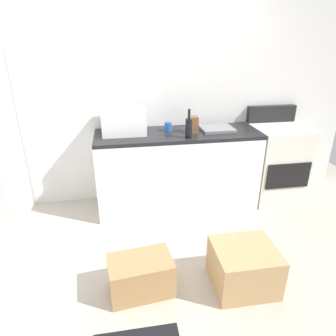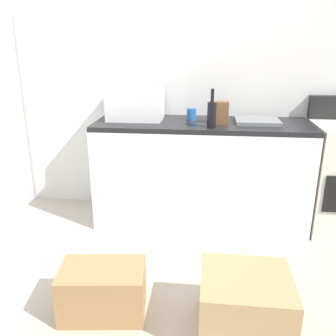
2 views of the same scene
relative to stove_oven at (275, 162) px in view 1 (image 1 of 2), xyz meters
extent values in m
plane|color=#B2A899|center=(-1.52, -1.21, -0.47)|extent=(6.00, 6.00, 0.00)
cube|color=silver|center=(-1.52, 0.34, 0.83)|extent=(5.00, 0.10, 2.60)
cube|color=white|center=(-1.22, -0.01, -0.04)|extent=(1.80, 0.60, 0.86)
cube|color=black|center=(-1.22, -0.01, 0.41)|extent=(1.80, 0.60, 0.04)
cube|color=silver|center=(0.00, -0.01, -0.02)|extent=(0.60, 0.60, 0.90)
cube|color=black|center=(0.00, -0.31, -0.05)|extent=(0.52, 0.02, 0.30)
cube|color=black|center=(0.00, 0.25, 0.53)|extent=(0.60, 0.08, 0.20)
cube|color=white|center=(-1.80, 0.06, 0.57)|extent=(0.46, 0.34, 0.27)
cube|color=slate|center=(-0.77, 0.03, 0.45)|extent=(0.36, 0.32, 0.03)
cylinder|color=black|center=(-1.15, -0.21, 0.53)|extent=(0.07, 0.07, 0.20)
cylinder|color=black|center=(-1.15, -0.21, 0.68)|extent=(0.03, 0.03, 0.10)
cylinder|color=#2659A5|center=(-1.31, 0.06, 0.48)|extent=(0.08, 0.08, 0.10)
cube|color=brown|center=(-1.06, -0.04, 0.52)|extent=(0.10, 0.10, 0.18)
cube|color=tan|center=(-0.95, -1.36, -0.29)|extent=(0.49, 0.45, 0.35)
cube|color=#A37A4C|center=(-1.76, -1.28, -0.32)|extent=(0.52, 0.36, 0.30)
camera|label=1|loc=(-1.85, -3.08, 1.37)|focal=31.71mm
camera|label=2|loc=(-1.19, -3.02, 1.06)|focal=38.86mm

